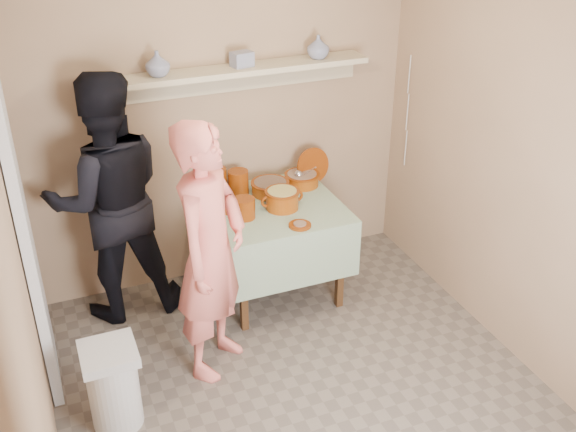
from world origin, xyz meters
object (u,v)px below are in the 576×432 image
person_helper (109,200)px  trash_bin (114,386)px  cazuela_rice (282,198)px  person_cook (211,252)px  serving_table (274,219)px

person_helper → trash_bin: 1.36m
cazuela_rice → trash_bin: size_ratio=0.59×
person_helper → trash_bin: (-0.24, -1.18, -0.64)m
cazuela_rice → trash_bin: bearing=-148.3°
person_cook → trash_bin: person_cook is taller
serving_table → cazuela_rice: cazuela_rice is taller
person_cook → trash_bin: (-0.72, -0.31, -0.58)m
serving_table → person_cook: bearing=-135.9°
person_cook → trash_bin: 0.98m
person_cook → person_helper: 0.99m
serving_table → person_helper: bearing=169.1°
person_cook → trash_bin: bearing=156.3°
person_cook → cazuela_rice: bearing=-8.0°
person_cook → person_helper: size_ratio=0.94×
person_helper → serving_table: 1.20m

